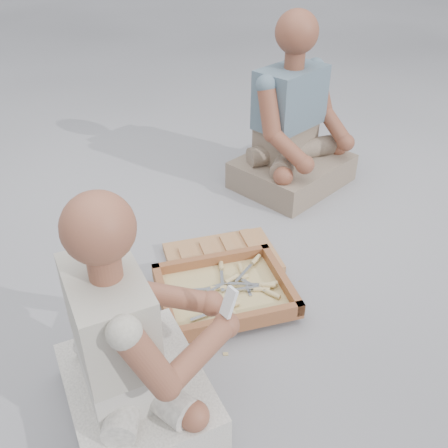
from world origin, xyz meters
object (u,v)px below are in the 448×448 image
tool_tray (224,292)px  companion (293,132)px  craftsman (130,349)px  carved_panel (222,258)px

tool_tray → companion: size_ratio=0.62×
craftsman → companion: bearing=130.9°
companion → tool_tray: bearing=23.9°
tool_tray → craftsman: craftsman is taller
tool_tray → carved_panel: bearing=65.1°
carved_panel → tool_tray: 0.30m
carved_panel → companion: bearing=35.5°
craftsman → companion: (1.37, 1.14, 0.04)m
companion → craftsman: bearing=20.8°
craftsman → tool_tray: bearing=125.1°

